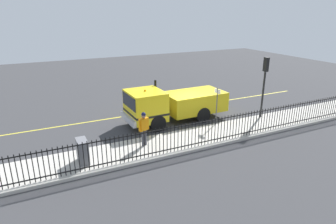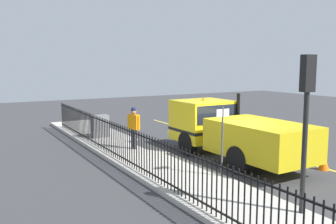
{
  "view_description": "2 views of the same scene",
  "coord_description": "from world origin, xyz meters",
  "px_view_note": "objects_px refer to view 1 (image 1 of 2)",
  "views": [
    {
      "loc": [
        14.8,
        -8.43,
        6.54
      ],
      "look_at": [
        1.61,
        -2.05,
        1.42
      ],
      "focal_mm": 31.24,
      "sensor_mm": 36.0,
      "label": 1
    },
    {
      "loc": [
        8.7,
        10.34,
        3.71
      ],
      "look_at": [
        1.3,
        -2.73,
        1.75
      ],
      "focal_mm": 40.16,
      "sensor_mm": 36.0,
      "label": 2
    }
  ],
  "objects_px": {
    "traffic_light_near": "(265,75)",
    "traffic_cone": "(194,103)",
    "street_sign": "(217,102)",
    "worker_standing": "(144,125)",
    "work_truck": "(169,103)",
    "utility_cabinet": "(83,151)"
  },
  "relations": [
    {
      "from": "work_truck",
      "to": "traffic_light_near",
      "type": "xyz_separation_m",
      "value": [
        2.05,
        5.43,
        1.62
      ]
    },
    {
      "from": "worker_standing",
      "to": "traffic_light_near",
      "type": "distance_m",
      "value": 8.35
    },
    {
      "from": "worker_standing",
      "to": "utility_cabinet",
      "type": "relative_size",
      "value": 1.62
    },
    {
      "from": "work_truck",
      "to": "utility_cabinet",
      "type": "distance_m",
      "value": 6.61
    },
    {
      "from": "work_truck",
      "to": "street_sign",
      "type": "relative_size",
      "value": 2.91
    },
    {
      "from": "work_truck",
      "to": "traffic_light_near",
      "type": "distance_m",
      "value": 6.02
    },
    {
      "from": "worker_standing",
      "to": "traffic_cone",
      "type": "height_order",
      "value": "worker_standing"
    },
    {
      "from": "worker_standing",
      "to": "street_sign",
      "type": "height_order",
      "value": "street_sign"
    },
    {
      "from": "traffic_cone",
      "to": "street_sign",
      "type": "xyz_separation_m",
      "value": [
        3.87,
        -0.78,
        1.27
      ]
    },
    {
      "from": "work_truck",
      "to": "utility_cabinet",
      "type": "height_order",
      "value": "work_truck"
    },
    {
      "from": "worker_standing",
      "to": "traffic_light_near",
      "type": "bearing_deg",
      "value": -18.55
    },
    {
      "from": "traffic_light_near",
      "to": "street_sign",
      "type": "height_order",
      "value": "traffic_light_near"
    },
    {
      "from": "utility_cabinet",
      "to": "traffic_cone",
      "type": "distance_m",
      "value": 10.09
    },
    {
      "from": "worker_standing",
      "to": "street_sign",
      "type": "xyz_separation_m",
      "value": [
        -0.84,
        4.86,
        0.32
      ]
    },
    {
      "from": "utility_cabinet",
      "to": "traffic_cone",
      "type": "height_order",
      "value": "utility_cabinet"
    },
    {
      "from": "street_sign",
      "to": "worker_standing",
      "type": "bearing_deg",
      "value": -80.24
    },
    {
      "from": "work_truck",
      "to": "worker_standing",
      "type": "xyz_separation_m",
      "value": [
        2.73,
        -2.74,
        0.02
      ]
    },
    {
      "from": "traffic_light_near",
      "to": "street_sign",
      "type": "bearing_deg",
      "value": 93.57
    },
    {
      "from": "traffic_light_near",
      "to": "traffic_cone",
      "type": "bearing_deg",
      "value": 38.41
    },
    {
      "from": "work_truck",
      "to": "traffic_cone",
      "type": "distance_m",
      "value": 3.63
    },
    {
      "from": "traffic_light_near",
      "to": "utility_cabinet",
      "type": "distance_m",
      "value": 11.47
    },
    {
      "from": "work_truck",
      "to": "street_sign",
      "type": "bearing_deg",
      "value": -133.22
    }
  ]
}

